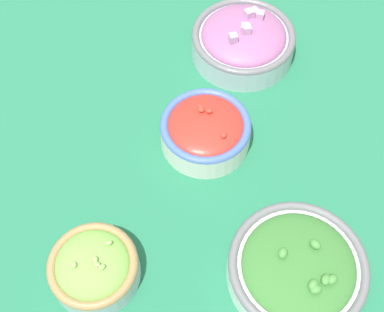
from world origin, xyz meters
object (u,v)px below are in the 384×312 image
bowl_cherry_tomatoes (205,130)px  bowl_red_onion (243,40)px  bowl_broccoli (298,268)px  bowl_lettuce (94,267)px

bowl_cherry_tomatoes → bowl_red_onion: bowl_red_onion is taller
bowl_broccoli → bowl_red_onion: 0.39m
bowl_lettuce → bowl_broccoli: bowl_broccoli is taller
bowl_lettuce → bowl_cherry_tomatoes: bearing=-47.0°
bowl_lettuce → bowl_broccoli: (-0.06, -0.25, -0.00)m
bowl_cherry_tomatoes → bowl_broccoli: bearing=-163.7°
bowl_cherry_tomatoes → bowl_red_onion: (0.16, -0.10, 0.00)m
bowl_broccoli → bowl_cherry_tomatoes: bearing=16.3°
bowl_lettuce → bowl_red_onion: size_ratio=0.68×
bowl_broccoli → bowl_red_onion: bearing=-4.9°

